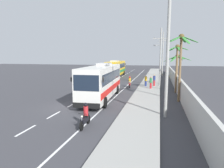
{
  "coord_description": "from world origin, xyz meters",
  "views": [
    {
      "loc": [
        8.24,
        -16.67,
        4.79
      ],
      "look_at": [
        3.25,
        4.07,
        1.7
      ],
      "focal_mm": 31.67,
      "sensor_mm": 36.0,
      "label": 1
    }
  ],
  "objects_px": {
    "utility_pole_mid": "(160,56)",
    "palm_second": "(177,57)",
    "motorcycle_beside_bus": "(85,117)",
    "utility_pole_far": "(162,53)",
    "palm_nearest": "(181,52)",
    "motorcycle_trailing": "(130,83)",
    "pedestrian_near_kerb": "(146,81)",
    "palm_third": "(177,64)",
    "coach_bus_far_lane": "(116,68)",
    "utility_pole_distant": "(160,53)",
    "pedestrian_far_walk": "(154,80)",
    "coach_bus_foreground": "(102,81)",
    "pedestrian_midwalk": "(151,82)",
    "utility_pole_nearest": "(168,48)"
  },
  "relations": [
    {
      "from": "utility_pole_mid",
      "to": "palm_second",
      "type": "bearing_deg",
      "value": -67.66
    },
    {
      "from": "motorcycle_beside_bus",
      "to": "utility_pole_far",
      "type": "xyz_separation_m",
      "value": [
        5.34,
        35.19,
        4.62
      ]
    },
    {
      "from": "motorcycle_beside_bus",
      "to": "utility_pole_far",
      "type": "relative_size",
      "value": 0.19
    },
    {
      "from": "palm_nearest",
      "to": "motorcycle_trailing",
      "type": "bearing_deg",
      "value": 128.25
    },
    {
      "from": "pedestrian_near_kerb",
      "to": "utility_pole_far",
      "type": "relative_size",
      "value": 0.16
    },
    {
      "from": "palm_nearest",
      "to": "palm_third",
      "type": "relative_size",
      "value": 1.39
    },
    {
      "from": "motorcycle_beside_bus",
      "to": "palm_nearest",
      "type": "height_order",
      "value": "palm_nearest"
    },
    {
      "from": "utility_pole_mid",
      "to": "palm_nearest",
      "type": "relative_size",
      "value": 1.28
    },
    {
      "from": "coach_bus_far_lane",
      "to": "utility_pole_distant",
      "type": "bearing_deg",
      "value": 61.67
    },
    {
      "from": "motorcycle_trailing",
      "to": "pedestrian_far_walk",
      "type": "xyz_separation_m",
      "value": [
        3.61,
        1.31,
        0.39
      ]
    },
    {
      "from": "coach_bus_far_lane",
      "to": "palm_third",
      "type": "height_order",
      "value": "palm_third"
    },
    {
      "from": "pedestrian_far_walk",
      "to": "palm_nearest",
      "type": "xyz_separation_m",
      "value": [
        2.79,
        -9.43,
        4.11
      ]
    },
    {
      "from": "motorcycle_beside_bus",
      "to": "utility_pole_mid",
      "type": "bearing_deg",
      "value": 75.86
    },
    {
      "from": "coach_bus_foreground",
      "to": "motorcycle_trailing",
      "type": "height_order",
      "value": "coach_bus_foreground"
    },
    {
      "from": "utility_pole_distant",
      "to": "palm_nearest",
      "type": "bearing_deg",
      "value": -87.32
    },
    {
      "from": "motorcycle_beside_bus",
      "to": "motorcycle_trailing",
      "type": "bearing_deg",
      "value": 88.57
    },
    {
      "from": "utility_pole_far",
      "to": "pedestrian_near_kerb",
      "type": "bearing_deg",
      "value": -98.43
    },
    {
      "from": "utility_pole_far",
      "to": "palm_third",
      "type": "xyz_separation_m",
      "value": [
        1.97,
        -16.1,
        -1.74
      ]
    },
    {
      "from": "pedestrian_midwalk",
      "to": "pedestrian_far_walk",
      "type": "distance_m",
      "value": 2.55
    },
    {
      "from": "palm_nearest",
      "to": "utility_pole_far",
      "type": "bearing_deg",
      "value": 93.31
    },
    {
      "from": "pedestrian_far_walk",
      "to": "utility_pole_distant",
      "type": "relative_size",
      "value": 0.17
    },
    {
      "from": "coach_bus_foreground",
      "to": "palm_third",
      "type": "distance_m",
      "value": 13.66
    },
    {
      "from": "pedestrian_midwalk",
      "to": "palm_third",
      "type": "relative_size",
      "value": 0.34
    },
    {
      "from": "utility_pole_far",
      "to": "coach_bus_far_lane",
      "type": "bearing_deg",
      "value": -165.98
    },
    {
      "from": "coach_bus_far_lane",
      "to": "pedestrian_near_kerb",
      "type": "xyz_separation_m",
      "value": [
        7.9,
        -14.44,
        -0.93
      ]
    },
    {
      "from": "coach_bus_far_lane",
      "to": "utility_pole_distant",
      "type": "distance_m",
      "value": 21.29
    },
    {
      "from": "pedestrian_midwalk",
      "to": "palm_second",
      "type": "height_order",
      "value": "palm_second"
    },
    {
      "from": "utility_pole_nearest",
      "to": "palm_third",
      "type": "xyz_separation_m",
      "value": [
        1.98,
        15.65,
        -1.8
      ]
    },
    {
      "from": "coach_bus_far_lane",
      "to": "pedestrian_midwalk",
      "type": "xyz_separation_m",
      "value": [
        8.72,
        -16.39,
        -0.91
      ]
    },
    {
      "from": "motorcycle_trailing",
      "to": "utility_pole_far",
      "type": "height_order",
      "value": "utility_pole_far"
    },
    {
      "from": "motorcycle_beside_bus",
      "to": "palm_nearest",
      "type": "relative_size",
      "value": 0.28
    },
    {
      "from": "pedestrian_far_walk",
      "to": "palm_third",
      "type": "distance_m",
      "value": 4.12
    },
    {
      "from": "motorcycle_beside_bus",
      "to": "utility_pole_nearest",
      "type": "relative_size",
      "value": 0.19
    },
    {
      "from": "pedestrian_far_walk",
      "to": "utility_pole_distant",
      "type": "bearing_deg",
      "value": -154.9
    },
    {
      "from": "motorcycle_beside_bus",
      "to": "pedestrian_midwalk",
      "type": "xyz_separation_m",
      "value": [
        3.64,
        16.19,
        0.36
      ]
    },
    {
      "from": "coach_bus_foreground",
      "to": "motorcycle_beside_bus",
      "type": "xyz_separation_m",
      "value": [
        1.4,
        -8.67,
        -1.37
      ]
    },
    {
      "from": "utility_pole_mid",
      "to": "palm_second",
      "type": "distance_m",
      "value": 5.35
    },
    {
      "from": "pedestrian_near_kerb",
      "to": "motorcycle_beside_bus",
      "type": "bearing_deg",
      "value": 41.35
    },
    {
      "from": "pedestrian_midwalk",
      "to": "palm_second",
      "type": "xyz_separation_m",
      "value": [
        3.26,
        -1.82,
        3.52
      ]
    },
    {
      "from": "pedestrian_midwalk",
      "to": "utility_pole_mid",
      "type": "distance_m",
      "value": 4.95
    },
    {
      "from": "coach_bus_foreground",
      "to": "palm_third",
      "type": "bearing_deg",
      "value": 50.11
    },
    {
      "from": "motorcycle_trailing",
      "to": "palm_second",
      "type": "relative_size",
      "value": 0.32
    },
    {
      "from": "coach_bus_foreground",
      "to": "pedestrian_near_kerb",
      "type": "height_order",
      "value": "coach_bus_foreground"
    },
    {
      "from": "motorcycle_trailing",
      "to": "utility_pole_far",
      "type": "xyz_separation_m",
      "value": [
        4.9,
        17.79,
        4.62
      ]
    },
    {
      "from": "pedestrian_near_kerb",
      "to": "pedestrian_midwalk",
      "type": "bearing_deg",
      "value": 73.09
    },
    {
      "from": "utility_pole_nearest",
      "to": "palm_third",
      "type": "bearing_deg",
      "value": 82.8
    },
    {
      "from": "pedestrian_near_kerb",
      "to": "palm_third",
      "type": "relative_size",
      "value": 0.33
    },
    {
      "from": "pedestrian_near_kerb",
      "to": "pedestrian_midwalk",
      "type": "height_order",
      "value": "pedestrian_midwalk"
    },
    {
      "from": "pedestrian_midwalk",
      "to": "utility_pole_far",
      "type": "height_order",
      "value": "utility_pole_far"
    },
    {
      "from": "utility_pole_far",
      "to": "palm_nearest",
      "type": "height_order",
      "value": "utility_pole_far"
    }
  ]
}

